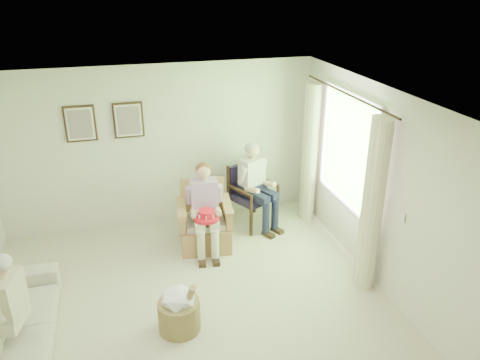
{
  "coord_description": "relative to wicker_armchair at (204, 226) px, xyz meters",
  "views": [
    {
      "loc": [
        -0.65,
        -4.35,
        3.81
      ],
      "look_at": [
        1.02,
        1.68,
        1.05
      ],
      "focal_mm": 35.0,
      "sensor_mm": 36.0,
      "label": 1
    }
  ],
  "objects": [
    {
      "name": "wicker_armchair",
      "position": [
        0.0,
        0.0,
        0.0
      ],
      "size": [
        0.77,
        0.76,
        0.98
      ],
      "rotation": [
        0.0,
        0.0,
        -0.12
      ],
      "color": "tan",
      "rests_on": "ground"
    },
    {
      "name": "curtain_right",
      "position": [
        1.84,
        0.41,
        0.84
      ],
      "size": [
        0.34,
        0.34,
        2.3
      ],
      "primitive_type": "cylinder",
      "color": "beige",
      "rests_on": "ground"
    },
    {
      "name": "right_wall",
      "position": [
        2.01,
        -1.77,
        0.99
      ],
      "size": [
        0.04,
        5.5,
        2.6
      ],
      "primitive_type": "cube",
      "color": "silver",
      "rests_on": "ground"
    },
    {
      "name": "framed_print_left",
      "position": [
        -1.64,
        0.94,
        1.47
      ],
      "size": [
        0.45,
        0.05,
        0.55
      ],
      "color": "#382114",
      "rests_on": "back_wall"
    },
    {
      "name": "framed_print_right",
      "position": [
        -0.94,
        0.94,
        1.47
      ],
      "size": [
        0.45,
        0.05,
        0.55
      ],
      "color": "#382114",
      "rests_on": "back_wall"
    },
    {
      "name": "back_wall",
      "position": [
        -0.49,
        0.98,
        0.99
      ],
      "size": [
        5.0,
        0.04,
        2.6
      ],
      "primitive_type": "cube",
      "color": "silver",
      "rests_on": "ground"
    },
    {
      "name": "sofa",
      "position": [
        -2.44,
        -1.57,
        -0.02
      ],
      "size": [
        2.01,
        0.79,
        0.59
      ],
      "primitive_type": "imported",
      "rotation": [
        0.0,
        0.0,
        1.57
      ],
      "color": "beige",
      "rests_on": "ground"
    },
    {
      "name": "window",
      "position": [
        1.98,
        -0.57,
        1.27
      ],
      "size": [
        0.13,
        2.5,
        1.63
      ],
      "color": "#2D6B23",
      "rests_on": "right_wall"
    },
    {
      "name": "red_hat",
      "position": [
        -0.03,
        -0.34,
        0.36
      ],
      "size": [
        0.36,
        0.36,
        0.14
      ],
      "color": "red",
      "rests_on": "person_wicker"
    },
    {
      "name": "ceiling",
      "position": [
        -0.49,
        -1.77,
        2.29
      ],
      "size": [
        5.0,
        5.5,
        0.02
      ],
      "primitive_type": "cube",
      "color": "white",
      "rests_on": "back_wall"
    },
    {
      "name": "hatbox",
      "position": [
        -0.66,
        -1.77,
        -0.03
      ],
      "size": [
        0.54,
        0.54,
        0.72
      ],
      "color": "tan",
      "rests_on": "ground"
    },
    {
      "name": "wood_armchair",
      "position": [
        0.9,
        0.52,
        0.23
      ],
      "size": [
        0.64,
        0.61,
        0.99
      ],
      "rotation": [
        0.0,
        0.0,
        0.46
      ],
      "color": "black",
      "rests_on": "ground"
    },
    {
      "name": "curtain_left",
      "position": [
        1.84,
        -1.55,
        0.84
      ],
      "size": [
        0.34,
        0.34,
        2.3
      ],
      "primitive_type": "cylinder",
      "color": "beige",
      "rests_on": "ground"
    },
    {
      "name": "floor",
      "position": [
        -0.49,
        -1.77,
        -0.31
      ],
      "size": [
        5.5,
        5.5,
        0.0
      ],
      "primitive_type": "plane",
      "color": "beige",
      "rests_on": "ground"
    },
    {
      "name": "person_sofa",
      "position": [
        -2.44,
        -1.76,
        0.4
      ],
      "size": [
        0.42,
        0.62,
        1.25
      ],
      "rotation": [
        0.0,
        0.0,
        -1.81
      ],
      "color": "beige",
      "rests_on": "ground"
    },
    {
      "name": "person_wicker",
      "position": [
        0.0,
        -0.13,
        0.45
      ],
      "size": [
        0.4,
        0.63,
        1.32
      ],
      "rotation": [
        0.0,
        0.0,
        -0.12
      ],
      "color": "beige",
      "rests_on": "ground"
    },
    {
      "name": "person_dark",
      "position": [
        0.9,
        0.36,
        0.5
      ],
      "size": [
        0.4,
        0.63,
        1.38
      ],
      "rotation": [
        0.0,
        0.0,
        0.46
      ],
      "color": "#191B38",
      "rests_on": "ground"
    }
  ]
}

